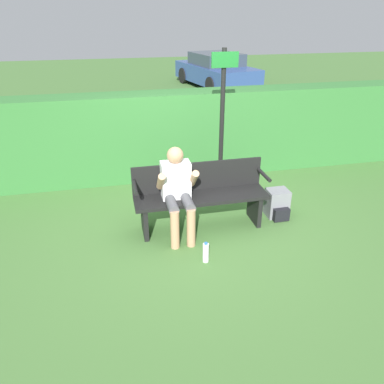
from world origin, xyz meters
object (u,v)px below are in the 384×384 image
at_px(person_seated, 178,188).
at_px(water_bottle, 206,253).
at_px(park_bench, 200,195).
at_px(backpack, 277,204).
at_px(signpost, 222,116).
at_px(parked_car, 216,71).

height_order(person_seated, water_bottle, person_seated).
relative_size(park_bench, person_seated, 1.52).
relative_size(park_bench, water_bottle, 6.72).
xyz_separation_m(park_bench, backpack, (1.14, 0.00, -0.28)).
bearing_deg(signpost, water_bottle, -111.40).
bearing_deg(signpost, park_bench, -120.40).
xyz_separation_m(water_bottle, signpost, (0.71, 1.81, 1.13)).
bearing_deg(water_bottle, backpack, 33.14).
xyz_separation_m(person_seated, parked_car, (3.38, 9.97, -0.06)).
relative_size(person_seated, parked_car, 0.28).
bearing_deg(parked_car, signpost, 152.12).
bearing_deg(backpack, park_bench, -179.93).
bearing_deg(water_bottle, park_bench, 80.74).
distance_m(backpack, water_bottle, 1.52).
distance_m(park_bench, water_bottle, 0.91).
distance_m(park_bench, signpost, 1.38).
relative_size(signpost, parked_car, 0.54).
height_order(water_bottle, parked_car, parked_car).
height_order(park_bench, parked_car, parked_car).
height_order(park_bench, backpack, park_bench).
height_order(backpack, signpost, signpost).
bearing_deg(parked_car, water_bottle, 151.10).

